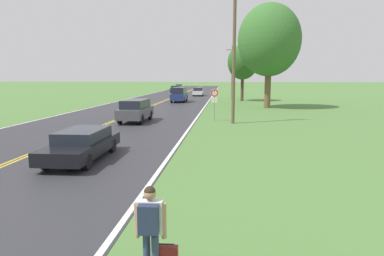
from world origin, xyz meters
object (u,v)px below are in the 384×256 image
at_px(hitchhiker_person, 150,223).
at_px(tree_behind_sign, 269,40).
at_px(car_dark_blue_suv_mid_far, 179,94).
at_px(tree_mid_treeline, 243,62).
at_px(car_dark_grey_suv_mid_near, 136,110).
at_px(car_silver_sedan_horizon, 179,87).
at_px(traffic_sign, 214,97).
at_px(car_dark_green_sedan_distant, 176,89).
at_px(car_black_sedan_approaching, 82,144).
at_px(car_white_sedan_receding, 198,92).

bearing_deg(hitchhiker_person, tree_behind_sign, -12.49).
bearing_deg(car_dark_blue_suv_mid_far, tree_behind_sign, 56.24).
distance_m(tree_mid_treeline, car_dark_blue_suv_mid_far, 9.99).
bearing_deg(car_dark_blue_suv_mid_far, hitchhiker_person, 8.10).
distance_m(car_dark_grey_suv_mid_near, car_silver_sedan_horizon, 64.59).
bearing_deg(tree_behind_sign, car_dark_blue_suv_mid_far, 145.28).
bearing_deg(traffic_sign, tree_mid_treeline, 81.97).
bearing_deg(hitchhiker_person, car_dark_green_sedan_distant, 5.48).
relative_size(tree_behind_sign, tree_mid_treeline, 1.43).
bearing_deg(car_dark_blue_suv_mid_far, tree_mid_treeline, 110.20).
distance_m(car_black_sedan_approaching, car_dark_blue_suv_mid_far, 32.09).
distance_m(car_black_sedan_approaching, car_silver_sedan_horizon, 76.52).
relative_size(traffic_sign, car_dark_blue_suv_mid_far, 0.55).
height_order(hitchhiker_person, car_silver_sedan_horizon, hitchhiker_person).
xyz_separation_m(traffic_sign, car_dark_grey_suv_mid_near, (-5.97, -1.08, -0.97)).
height_order(hitchhiker_person, car_dark_grey_suv_mid_near, car_dark_grey_suv_mid_near).
relative_size(tree_mid_treeline, car_dark_blue_suv_mid_far, 1.73).
bearing_deg(car_dark_green_sedan_distant, car_white_sedan_receding, -154.31).
bearing_deg(car_white_sedan_receding, tree_behind_sign, 21.95).
xyz_separation_m(tree_behind_sign, car_white_sedan_receding, (-9.44, 22.39, -6.51)).
distance_m(car_dark_grey_suv_mid_near, car_white_sedan_receding, 35.17).
relative_size(hitchhiker_person, car_white_sedan_receding, 0.37).
height_order(car_dark_grey_suv_mid_near, car_dark_green_sedan_distant, car_dark_grey_suv_mid_near).
xyz_separation_m(hitchhiker_person, car_dark_green_sedan_distant, (-9.67, 68.74, -0.28)).
bearing_deg(car_silver_sedan_horizon, car_black_sedan_approaching, -177.53).
bearing_deg(car_white_sedan_receding, car_silver_sedan_horizon, -166.65).
distance_m(hitchhiker_person, car_dark_green_sedan_distant, 69.42).
height_order(tree_behind_sign, car_silver_sedan_horizon, tree_behind_sign).
bearing_deg(car_dark_green_sedan_distant, car_dark_grey_suv_mid_near, -173.22).
height_order(hitchhiker_person, tree_mid_treeline, tree_mid_treeline).
height_order(tree_behind_sign, car_black_sedan_approaching, tree_behind_sign).
bearing_deg(car_black_sedan_approaching, tree_behind_sign, 155.93).
height_order(tree_behind_sign, car_dark_blue_suv_mid_far, tree_behind_sign).
distance_m(tree_behind_sign, car_dark_green_sedan_distant, 39.72).
bearing_deg(car_black_sedan_approaching, hitchhiker_person, 29.19).
bearing_deg(traffic_sign, tree_behind_sign, 65.15).
bearing_deg(car_dark_green_sedan_distant, car_dark_blue_suv_mid_far, -168.75).
distance_m(traffic_sign, car_silver_sedan_horizon, 64.32).
bearing_deg(tree_behind_sign, car_dark_green_sedan_distant, 113.17).
height_order(traffic_sign, car_dark_grey_suv_mid_near, traffic_sign).
distance_m(tree_behind_sign, car_dark_blue_suv_mid_far, 14.51).
distance_m(tree_behind_sign, car_silver_sedan_horizon, 54.71).
distance_m(car_black_sedan_approaching, car_dark_grey_suv_mid_near, 11.93).
bearing_deg(traffic_sign, car_black_sedan_approaching, -111.36).
height_order(car_black_sedan_approaching, car_dark_blue_suv_mid_far, car_dark_blue_suv_mid_far).
bearing_deg(car_silver_sedan_horizon, traffic_sign, -172.04).
bearing_deg(car_black_sedan_approaching, car_dark_grey_suv_mid_near, -176.75).
bearing_deg(car_dark_green_sedan_distant, traffic_sign, -166.10).
bearing_deg(car_dark_blue_suv_mid_far, car_black_sedan_approaching, 1.51).
distance_m(traffic_sign, tree_mid_treeline, 22.56).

